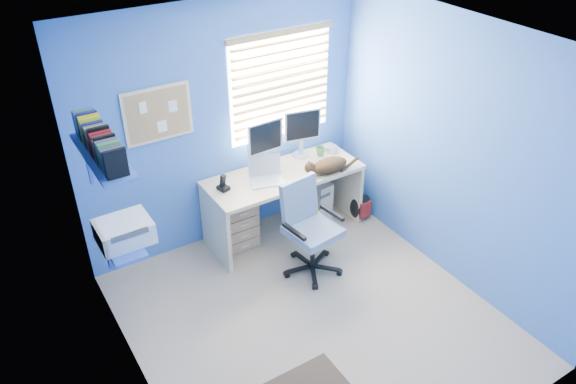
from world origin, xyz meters
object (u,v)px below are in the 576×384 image
tower_pc (314,196)px  laptop (267,172)px  cat (330,165)px  desk (284,203)px  office_chair (310,239)px

tower_pc → laptop: bearing=-172.9°
cat → desk: bearing=164.7°
laptop → cat: (0.65, -0.17, -0.04)m
laptop → office_chair: size_ratio=0.35×
cat → tower_pc: (0.06, 0.35, -0.59)m
desk → tower_pc: (0.48, 0.13, -0.14)m
cat → laptop: bearing=177.3°
desk → office_chair: 0.66m
office_chair → laptop: bearing=101.0°
tower_pc → office_chair: (-0.59, -0.78, 0.13)m
tower_pc → office_chair: bearing=-134.0°
laptop → tower_pc: bearing=32.0°
desk → laptop: size_ratio=4.98×
desk → laptop: (-0.22, -0.05, 0.48)m
laptop → tower_pc: laptop is taller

